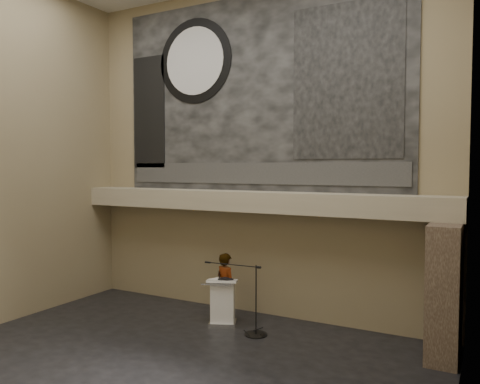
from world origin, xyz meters
The scene contains 18 objects.
floor centered at (0.00, 0.00, 0.00)m, with size 10.00×10.00×0.00m, color black.
wall_back centered at (0.00, 4.00, 4.25)m, with size 10.00×0.02×8.50m, color #877756.
wall_right centered at (5.00, 0.00, 4.25)m, with size 0.02×8.00×8.50m, color #877756.
soffit centered at (0.00, 3.60, 2.95)m, with size 10.00×0.80×0.50m, color tan.
sprinkler_left centered at (-1.60, 3.55, 2.67)m, with size 0.04×0.04×0.06m, color #B2893D.
sprinkler_right centered at (1.90, 3.55, 2.67)m, with size 0.04×0.04×0.06m, color #B2893D.
banner centered at (0.00, 3.97, 5.70)m, with size 8.00×0.05×5.00m, color black.
banner_text_strip centered at (0.00, 3.93, 3.65)m, with size 7.76×0.02×0.55m, color #303030.
banner_clock_rim centered at (-1.80, 3.93, 6.70)m, with size 2.30×2.30×0.02m, color black.
banner_clock_face centered at (-1.80, 3.91, 6.70)m, with size 1.84×1.84×0.02m, color silver.
banner_building_print centered at (2.40, 3.93, 5.80)m, with size 2.60×0.02×3.60m, color black.
banner_brick_print centered at (-3.40, 3.93, 5.40)m, with size 1.10×0.02×3.20m, color black.
stone_pier centered at (4.65, 3.15, 1.35)m, with size 0.60×1.40×2.70m, color #44352A.
lectern centered at (-0.23, 2.75, 0.55)m, with size 0.86×0.75×1.13m.
binder centered at (-0.15, 2.74, 1.12)m, with size 0.30×0.24×0.04m, color black.
papers centered at (-0.41, 2.69, 1.10)m, with size 0.23×0.32×0.01m, color silver.
speaker_person centered at (-0.34, 3.09, 0.84)m, with size 0.61×0.40×1.68m, color silver.
mic_stand centered at (0.74, 2.50, 0.25)m, with size 1.57×0.52×1.60m.
Camera 1 is at (5.43, -6.84, 3.80)m, focal length 35.00 mm.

